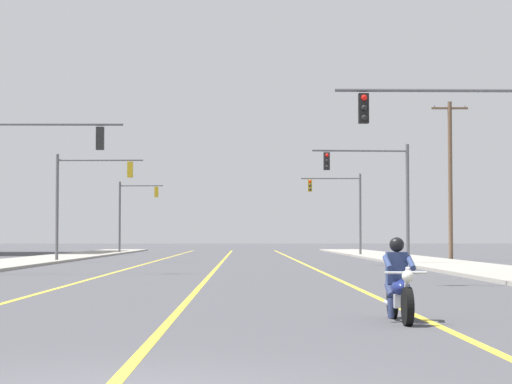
{
  "coord_description": "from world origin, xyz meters",
  "views": [
    {
      "loc": [
        1.11,
        -9.47,
        1.47
      ],
      "look_at": [
        1.52,
        25.05,
        3.02
      ],
      "focal_mm": 69.83,
      "sensor_mm": 36.0,
      "label": 1
    }
  ],
  "objects_px": {
    "traffic_signal_near_left": "(15,167)",
    "utility_pole_right_far": "(450,177)",
    "traffic_signal_far_right": "(343,202)",
    "traffic_signal_near_right": "(469,147)",
    "traffic_signal_far_left": "(132,207)",
    "traffic_signal_mid_left": "(82,191)",
    "traffic_signal_mid_right": "(380,185)",
    "motorcycle_with_rider": "(399,288)"
  },
  "relations": [
    {
      "from": "traffic_signal_near_right",
      "to": "traffic_signal_far_right",
      "type": "xyz_separation_m",
      "value": [
        0.71,
        45.09,
        -0.08
      ]
    },
    {
      "from": "traffic_signal_near_right",
      "to": "utility_pole_right_far",
      "type": "relative_size",
      "value": 0.64
    },
    {
      "from": "motorcycle_with_rider",
      "to": "utility_pole_right_far",
      "type": "distance_m",
      "value": 44.25
    },
    {
      "from": "traffic_signal_near_left",
      "to": "traffic_signal_mid_right",
      "type": "height_order",
      "value": "same"
    },
    {
      "from": "traffic_signal_mid_right",
      "to": "traffic_signal_mid_left",
      "type": "bearing_deg",
      "value": 158.34
    },
    {
      "from": "traffic_signal_mid_left",
      "to": "traffic_signal_far_left",
      "type": "bearing_deg",
      "value": 90.77
    },
    {
      "from": "traffic_signal_near_right",
      "to": "traffic_signal_mid_right",
      "type": "bearing_deg",
      "value": 89.46
    },
    {
      "from": "traffic_signal_near_left",
      "to": "traffic_signal_mid_right",
      "type": "xyz_separation_m",
      "value": [
        15.85,
        11.83,
        -0.06
      ]
    },
    {
      "from": "traffic_signal_near_left",
      "to": "traffic_signal_far_right",
      "type": "xyz_separation_m",
      "value": [
        16.36,
        35.91,
        -0.09
      ]
    },
    {
      "from": "traffic_signal_far_right",
      "to": "traffic_signal_far_left",
      "type": "height_order",
      "value": "same"
    },
    {
      "from": "traffic_signal_mid_right",
      "to": "traffic_signal_far_right",
      "type": "relative_size",
      "value": 1.0
    },
    {
      "from": "traffic_signal_near_left",
      "to": "utility_pole_right_far",
      "type": "relative_size",
      "value": 0.64
    },
    {
      "from": "motorcycle_with_rider",
      "to": "traffic_signal_far_left",
      "type": "distance_m",
      "value": 69.59
    },
    {
      "from": "traffic_signal_far_left",
      "to": "utility_pole_right_far",
      "type": "xyz_separation_m",
      "value": [
        22.2,
        -25.49,
        1.03
      ]
    },
    {
      "from": "traffic_signal_near_left",
      "to": "traffic_signal_mid_left",
      "type": "xyz_separation_m",
      "value": [
        -0.38,
        18.27,
        -0.06
      ]
    },
    {
      "from": "traffic_signal_near_left",
      "to": "traffic_signal_mid_left",
      "type": "bearing_deg",
      "value": 91.19
    },
    {
      "from": "traffic_signal_near_left",
      "to": "traffic_signal_mid_right",
      "type": "distance_m",
      "value": 19.77
    },
    {
      "from": "traffic_signal_near_left",
      "to": "traffic_signal_far_right",
      "type": "relative_size",
      "value": 1.0
    },
    {
      "from": "traffic_signal_near_right",
      "to": "traffic_signal_mid_left",
      "type": "xyz_separation_m",
      "value": [
        -16.03,
        27.44,
        -0.05
      ]
    },
    {
      "from": "traffic_signal_near_left",
      "to": "traffic_signal_far_right",
      "type": "height_order",
      "value": "same"
    },
    {
      "from": "motorcycle_with_rider",
      "to": "traffic_signal_far_right",
      "type": "bearing_deg",
      "value": 85.26
    },
    {
      "from": "traffic_signal_near_right",
      "to": "traffic_signal_mid_right",
      "type": "height_order",
      "value": "same"
    },
    {
      "from": "traffic_signal_mid_left",
      "to": "traffic_signal_far_right",
      "type": "xyz_separation_m",
      "value": [
        16.74,
        17.65,
        -0.03
      ]
    },
    {
      "from": "traffic_signal_near_right",
      "to": "traffic_signal_mid_right",
      "type": "xyz_separation_m",
      "value": [
        0.2,
        21.0,
        -0.05
      ]
    },
    {
      "from": "traffic_signal_near_left",
      "to": "traffic_signal_far_left",
      "type": "height_order",
      "value": "same"
    },
    {
      "from": "traffic_signal_mid_right",
      "to": "traffic_signal_far_left",
      "type": "distance_m",
      "value": 38.8
    },
    {
      "from": "motorcycle_with_rider",
      "to": "traffic_signal_mid_left",
      "type": "xyz_separation_m",
      "value": [
        -11.98,
        39.77,
        3.52
      ]
    },
    {
      "from": "traffic_signal_mid_right",
      "to": "traffic_signal_mid_left",
      "type": "height_order",
      "value": "same"
    },
    {
      "from": "traffic_signal_mid_right",
      "to": "utility_pole_right_far",
      "type": "height_order",
      "value": "utility_pole_right_far"
    },
    {
      "from": "motorcycle_with_rider",
      "to": "traffic_signal_mid_right",
      "type": "bearing_deg",
      "value": 82.74
    },
    {
      "from": "motorcycle_with_rider",
      "to": "traffic_signal_mid_right",
      "type": "height_order",
      "value": "traffic_signal_mid_right"
    },
    {
      "from": "motorcycle_with_rider",
      "to": "traffic_signal_near_left",
      "type": "height_order",
      "value": "traffic_signal_near_left"
    },
    {
      "from": "utility_pole_right_far",
      "to": "traffic_signal_mid_right",
      "type": "bearing_deg",
      "value": -120.27
    },
    {
      "from": "traffic_signal_mid_left",
      "to": "utility_pole_right_far",
      "type": "bearing_deg",
      "value": 8.19
    },
    {
      "from": "traffic_signal_near_right",
      "to": "utility_pole_right_far",
      "type": "bearing_deg",
      "value": 79.28
    },
    {
      "from": "traffic_signal_far_right",
      "to": "utility_pole_right_far",
      "type": "bearing_deg",
      "value": -70.71
    },
    {
      "from": "traffic_signal_far_right",
      "to": "motorcycle_with_rider",
      "type": "bearing_deg",
      "value": -94.74
    },
    {
      "from": "motorcycle_with_rider",
      "to": "traffic_signal_near_right",
      "type": "bearing_deg",
      "value": 71.81
    },
    {
      "from": "traffic_signal_far_right",
      "to": "traffic_signal_far_left",
      "type": "relative_size",
      "value": 1.0
    },
    {
      "from": "traffic_signal_near_right",
      "to": "traffic_signal_far_right",
      "type": "bearing_deg",
      "value": 89.09
    },
    {
      "from": "traffic_signal_far_right",
      "to": "traffic_signal_mid_left",
      "type": "bearing_deg",
      "value": -133.49
    },
    {
      "from": "traffic_signal_far_left",
      "to": "utility_pole_right_far",
      "type": "bearing_deg",
      "value": -48.94
    }
  ]
}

